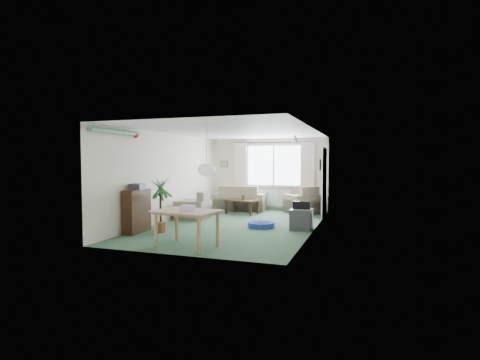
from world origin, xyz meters
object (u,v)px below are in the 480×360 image
(houseplant, at_px, (161,205))
(sofa, at_px, (241,198))
(dining_table, at_px, (187,229))
(coffee_table, at_px, (242,207))
(tv_cube, at_px, (301,219))
(armchair_corner, at_px, (303,200))
(armchair_left, at_px, (193,205))
(bookshelf, at_px, (137,211))
(pet_bed, at_px, (261,225))

(houseplant, bearing_deg, sofa, 82.85)
(dining_table, bearing_deg, coffee_table, 95.04)
(dining_table, bearing_deg, tv_cube, 54.36)
(sofa, distance_m, coffee_table, 0.92)
(armchair_corner, xyz_separation_m, armchair_left, (-2.77, -2.18, -0.04))
(armchair_corner, bearing_deg, dining_table, 35.02)
(sofa, relative_size, bookshelf, 1.67)
(armchair_corner, xyz_separation_m, houseplant, (-2.62, -4.20, 0.21))
(houseplant, bearing_deg, armchair_left, 94.46)
(armchair_corner, xyz_separation_m, coffee_table, (-1.76, -0.82, -0.21))
(sofa, xyz_separation_m, bookshelf, (-1.03, -4.44, 0.08))
(armchair_left, bearing_deg, bookshelf, -12.77)
(sofa, xyz_separation_m, tv_cube, (2.51, -2.85, -0.17))
(sofa, distance_m, dining_table, 5.40)
(bookshelf, distance_m, dining_table, 1.98)
(tv_cube, bearing_deg, pet_bed, -178.94)
(dining_table, bearing_deg, sofa, 97.66)
(armchair_corner, xyz_separation_m, bookshelf, (-3.11, -4.41, 0.06))
(armchair_left, xyz_separation_m, houseplant, (0.16, -2.02, 0.25))
(bookshelf, bearing_deg, tv_cube, 22.24)
(sofa, bearing_deg, tv_cube, 127.22)
(coffee_table, relative_size, bookshelf, 1.00)
(armchair_left, height_order, bookshelf, bookshelf)
(bookshelf, relative_size, houseplant, 0.78)
(bookshelf, distance_m, pet_bed, 3.02)
(sofa, height_order, tv_cube, sofa)
(armchair_left, relative_size, pet_bed, 1.32)
(coffee_table, xyz_separation_m, tv_cube, (2.19, -2.01, 0.02))
(armchair_corner, bearing_deg, bookshelf, 14.23)
(sofa, relative_size, coffee_table, 1.67)
(pet_bed, bearing_deg, tv_cube, 2.10)
(armchair_left, relative_size, tv_cube, 1.60)
(pet_bed, bearing_deg, dining_table, -108.01)
(armchair_corner, height_order, tv_cube, armchair_corner)
(dining_table, bearing_deg, armchair_corner, 75.60)
(armchair_left, bearing_deg, tv_cube, 74.46)
(armchair_corner, height_order, coffee_table, armchair_corner)
(armchair_corner, height_order, armchair_left, armchair_corner)
(sofa, distance_m, tv_cube, 3.80)
(bookshelf, xyz_separation_m, dining_table, (1.75, -0.91, -0.15))
(armchair_corner, bearing_deg, tv_cube, 58.00)
(dining_table, bearing_deg, bookshelf, 152.48)
(dining_table, relative_size, tv_cube, 2.01)
(armchair_left, height_order, dining_table, armchair_left)
(sofa, distance_m, houseplant, 4.26)
(armchair_left, height_order, tv_cube, armchair_left)
(coffee_table, height_order, houseplant, houseplant)
(tv_cube, bearing_deg, coffee_table, 136.45)
(tv_cube, bearing_deg, sofa, 130.37)
(armchair_corner, xyz_separation_m, pet_bed, (-0.57, -2.86, -0.37))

